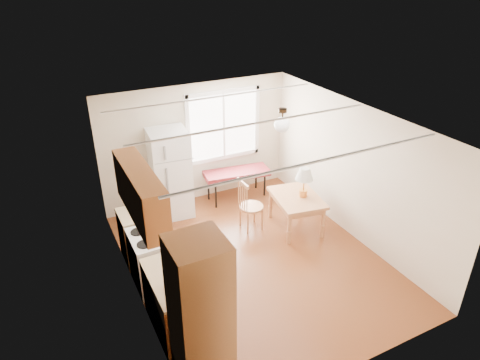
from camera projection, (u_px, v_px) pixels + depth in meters
room_shell at (255, 197)px, 6.81m from camera, size 4.60×5.60×2.62m
kitchen_run at (167, 271)px, 5.81m from camera, size 0.65×3.40×2.20m
window_unit at (224, 125)px, 8.88m from camera, size 1.64×0.05×1.51m
pendant_light at (282, 124)px, 6.96m from camera, size 0.26×0.26×0.40m
refrigerator at (170, 174)px, 8.37m from camera, size 0.80×0.80×1.78m
bench at (237, 174)px, 9.07m from camera, size 1.44×0.70×0.64m
dining_table at (296, 201)px, 8.04m from camera, size 0.98×1.20×0.67m
chair at (247, 202)px, 7.96m from camera, size 0.46×0.46×1.03m
table_lamp at (304, 176)px, 7.81m from camera, size 0.33×0.33×0.58m
coffee_maker at (183, 292)px, 5.18m from camera, size 0.23×0.27×0.36m
kettle at (171, 281)px, 5.41m from camera, size 0.11×0.11×0.21m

